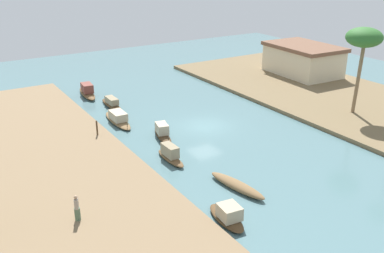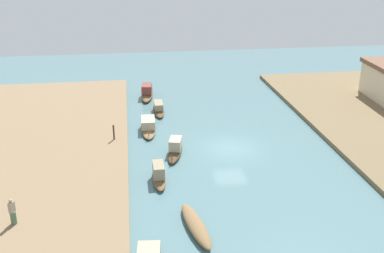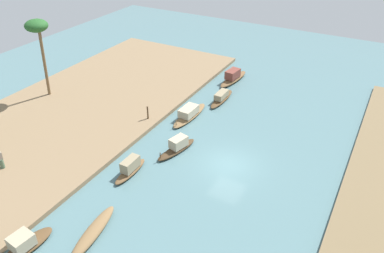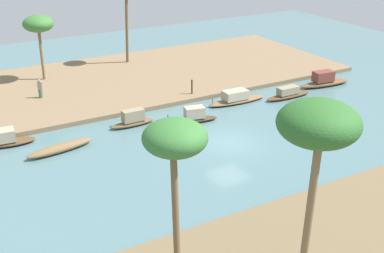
{
  "view_description": "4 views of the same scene",
  "coord_description": "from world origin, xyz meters",
  "px_view_note": "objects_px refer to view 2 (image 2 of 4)",
  "views": [
    {
      "loc": [
        29.5,
        -19.66,
        14.09
      ],
      "look_at": [
        0.76,
        -1.78,
        0.58
      ],
      "focal_mm": 40.67,
      "sensor_mm": 36.0,
      "label": 1
    },
    {
      "loc": [
        31.02,
        -7.44,
        14.6
      ],
      "look_at": [
        -2.29,
        -2.71,
        1.09
      ],
      "focal_mm": 42.05,
      "sensor_mm": 36.0,
      "label": 2
    },
    {
      "loc": [
        21.32,
        8.66,
        17.59
      ],
      "look_at": [
        -1.84,
        -4.22,
        1.16
      ],
      "focal_mm": 35.46,
      "sensor_mm": 36.0,
      "label": 3
    },
    {
      "loc": [
        18.15,
        26.57,
        14.79
      ],
      "look_at": [
        1.38,
        -2.6,
        0.52
      ],
      "focal_mm": 49.18,
      "sensor_mm": 36.0,
      "label": 4
    }
  ],
  "objects_px": {
    "sampan_near_left_bank": "(175,148)",
    "sampan_midstream": "(159,175)",
    "mooring_post": "(114,132)",
    "person_on_near_bank": "(13,213)",
    "sampan_with_red_awning": "(159,108)",
    "sampan_upstream_small": "(147,92)",
    "sampan_open_hull": "(196,225)",
    "sampan_with_tall_canopy": "(148,125)"
  },
  "relations": [
    {
      "from": "sampan_near_left_bank",
      "to": "sampan_midstream",
      "type": "bearing_deg",
      "value": -7.34
    },
    {
      "from": "mooring_post",
      "to": "person_on_near_bank",
      "type": "bearing_deg",
      "value": -25.4
    },
    {
      "from": "sampan_near_left_bank",
      "to": "mooring_post",
      "type": "bearing_deg",
      "value": -105.98
    },
    {
      "from": "sampan_near_left_bank",
      "to": "mooring_post",
      "type": "relative_size",
      "value": 3.38
    },
    {
      "from": "person_on_near_bank",
      "to": "mooring_post",
      "type": "relative_size",
      "value": 1.28
    },
    {
      "from": "sampan_with_red_awning",
      "to": "sampan_upstream_small",
      "type": "bearing_deg",
      "value": -169.83
    },
    {
      "from": "sampan_open_hull",
      "to": "person_on_near_bank",
      "type": "bearing_deg",
      "value": -107.68
    },
    {
      "from": "sampan_open_hull",
      "to": "sampan_midstream",
      "type": "bearing_deg",
      "value": -173.84
    },
    {
      "from": "sampan_with_tall_canopy",
      "to": "person_on_near_bank",
      "type": "relative_size",
      "value": 3.36
    },
    {
      "from": "sampan_with_red_awning",
      "to": "sampan_upstream_small",
      "type": "distance_m",
      "value": 4.8
    },
    {
      "from": "sampan_open_hull",
      "to": "sampan_near_left_bank",
      "type": "distance_m",
      "value": 9.93
    },
    {
      "from": "sampan_with_red_awning",
      "to": "mooring_post",
      "type": "distance_m",
      "value": 7.97
    },
    {
      "from": "sampan_near_left_bank",
      "to": "sampan_open_hull",
      "type": "bearing_deg",
      "value": 13.82
    },
    {
      "from": "sampan_midstream",
      "to": "sampan_with_red_awning",
      "type": "bearing_deg",
      "value": 175.61
    },
    {
      "from": "sampan_midstream",
      "to": "sampan_near_left_bank",
      "type": "xyz_separation_m",
      "value": [
        -4.08,
        1.55,
        -0.05
      ]
    },
    {
      "from": "person_on_near_bank",
      "to": "mooring_post",
      "type": "distance_m",
      "value": 12.25
    },
    {
      "from": "sampan_open_hull",
      "to": "mooring_post",
      "type": "bearing_deg",
      "value": -168.83
    },
    {
      "from": "sampan_open_hull",
      "to": "sampan_midstream",
      "type": "distance_m",
      "value": 6.07
    },
    {
      "from": "sampan_open_hull",
      "to": "sampan_midstream",
      "type": "xyz_separation_m",
      "value": [
        -5.84,
        -1.62,
        0.21
      ]
    },
    {
      "from": "sampan_with_red_awning",
      "to": "sampan_near_left_bank",
      "type": "relative_size",
      "value": 1.08
    },
    {
      "from": "sampan_midstream",
      "to": "sampan_upstream_small",
      "type": "bearing_deg",
      "value": 179.29
    },
    {
      "from": "person_on_near_bank",
      "to": "mooring_post",
      "type": "height_order",
      "value": "person_on_near_bank"
    },
    {
      "from": "person_on_near_bank",
      "to": "sampan_near_left_bank",
      "type": "bearing_deg",
      "value": 152.85
    },
    {
      "from": "sampan_near_left_bank",
      "to": "sampan_with_tall_canopy",
      "type": "bearing_deg",
      "value": -147.3
    },
    {
      "from": "sampan_open_hull",
      "to": "sampan_upstream_small",
      "type": "height_order",
      "value": "sampan_upstream_small"
    },
    {
      "from": "sampan_with_tall_canopy",
      "to": "sampan_near_left_bank",
      "type": "relative_size",
      "value": 1.27
    },
    {
      "from": "sampan_midstream",
      "to": "sampan_upstream_small",
      "type": "distance_m",
      "value": 18.26
    },
    {
      "from": "sampan_with_tall_canopy",
      "to": "mooring_post",
      "type": "relative_size",
      "value": 4.31
    },
    {
      "from": "sampan_midstream",
      "to": "sampan_upstream_small",
      "type": "xyz_separation_m",
      "value": [
        -18.26,
        0.12,
        0.01
      ]
    },
    {
      "from": "sampan_open_hull",
      "to": "sampan_with_red_awning",
      "type": "distance_m",
      "value": 19.39
    },
    {
      "from": "mooring_post",
      "to": "sampan_with_red_awning",
      "type": "bearing_deg",
      "value": 149.61
    },
    {
      "from": "person_on_near_bank",
      "to": "sampan_midstream",
      "type": "bearing_deg",
      "value": 140.0
    },
    {
      "from": "sampan_with_tall_canopy",
      "to": "sampan_near_left_bank",
      "type": "height_order",
      "value": "sampan_near_left_bank"
    },
    {
      "from": "sampan_with_red_awning",
      "to": "sampan_with_tall_canopy",
      "type": "distance_m",
      "value": 4.53
    },
    {
      "from": "sampan_with_red_awning",
      "to": "person_on_near_bank",
      "type": "xyz_separation_m",
      "value": [
        17.92,
        -9.27,
        0.67
      ]
    },
    {
      "from": "sampan_with_tall_canopy",
      "to": "sampan_upstream_small",
      "type": "xyz_separation_m",
      "value": [
        -9.09,
        0.35,
        0.09
      ]
    },
    {
      "from": "sampan_with_red_awning",
      "to": "sampan_upstream_small",
      "type": "relative_size",
      "value": 0.86
    },
    {
      "from": "sampan_upstream_small",
      "to": "person_on_near_bank",
      "type": "height_order",
      "value": "person_on_near_bank"
    },
    {
      "from": "person_on_near_bank",
      "to": "sampan_with_tall_canopy",
      "type": "bearing_deg",
      "value": 171.38
    },
    {
      "from": "sampan_upstream_small",
      "to": "mooring_post",
      "type": "xyz_separation_m",
      "value": [
        11.58,
        -3.18,
        0.47
      ]
    },
    {
      "from": "sampan_with_red_awning",
      "to": "sampan_upstream_small",
      "type": "height_order",
      "value": "sampan_upstream_small"
    },
    {
      "from": "sampan_with_red_awning",
      "to": "sampan_midstream",
      "type": "xyz_separation_m",
      "value": [
        13.54,
        -0.96,
        0.12
      ]
    }
  ]
}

